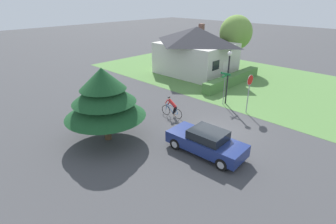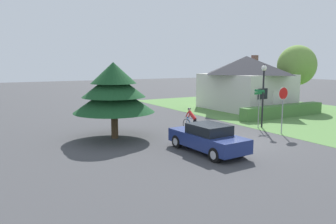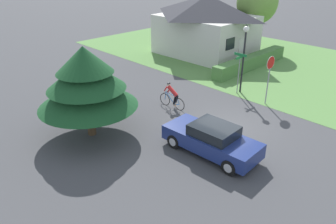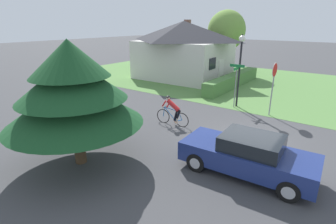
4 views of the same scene
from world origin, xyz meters
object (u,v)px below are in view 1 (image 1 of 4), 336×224
(street_name_sign, at_px, (225,83))
(conifer_tall_near, at_px, (104,96))
(cottage_house, at_px, (196,50))
(deciduous_tree_right, at_px, (236,33))
(cyclist, at_px, (172,107))
(stop_sign, at_px, (249,86))
(street_lamp, at_px, (229,66))
(sedan_left_lane, at_px, (206,142))

(street_name_sign, bearing_deg, conifer_tall_near, 168.68)
(cottage_house, height_order, deciduous_tree_right, deciduous_tree_right)
(cyclist, xyz_separation_m, street_name_sign, (4.60, -1.36, 1.11))
(stop_sign, distance_m, conifer_tall_near, 10.41)
(stop_sign, distance_m, street_name_sign, 2.21)
(stop_sign, bearing_deg, cyclist, -36.45)
(cyclist, distance_m, street_lamp, 5.63)
(cyclist, relative_size, street_lamp, 0.43)
(deciduous_tree_right, bearing_deg, cyclist, -164.39)
(cottage_house, height_order, sedan_left_lane, cottage_house)
(sedan_left_lane, bearing_deg, stop_sign, -83.13)
(stop_sign, bearing_deg, street_lamp, -100.43)
(stop_sign, xyz_separation_m, street_lamp, (0.48, 2.14, 0.99))
(conifer_tall_near, bearing_deg, sedan_left_lane, -61.18)
(cyclist, height_order, street_lamp, street_lamp)
(cyclist, relative_size, stop_sign, 0.63)
(street_lamp, bearing_deg, conifer_tall_near, 168.80)
(street_lamp, relative_size, deciduous_tree_right, 0.71)
(stop_sign, bearing_deg, deciduous_tree_right, -141.78)
(stop_sign, bearing_deg, sedan_left_lane, 12.16)
(cottage_house, distance_m, cyclist, 12.25)
(cyclist, relative_size, street_name_sign, 0.70)
(conifer_tall_near, bearing_deg, cottage_house, 19.87)
(street_lamp, xyz_separation_m, conifer_tall_near, (-10.02, 1.98, -0.29))
(cottage_house, xyz_separation_m, street_name_sign, (-5.80, -7.55, -0.81))
(stop_sign, distance_m, deciduous_tree_right, 13.43)
(street_name_sign, distance_m, deciduous_tree_right, 12.19)
(stop_sign, height_order, conifer_tall_near, conifer_tall_near)
(stop_sign, relative_size, conifer_tall_near, 0.62)
(cottage_house, height_order, street_name_sign, cottage_house)
(sedan_left_lane, distance_m, stop_sign, 6.87)
(cottage_house, height_order, conifer_tall_near, cottage_house)
(cottage_house, xyz_separation_m, stop_sign, (-5.98, -9.73, -0.53))
(stop_sign, bearing_deg, conifer_tall_near, -21.10)
(sedan_left_lane, distance_m, deciduous_tree_right, 19.85)
(street_name_sign, relative_size, conifer_tall_near, 0.55)
(deciduous_tree_right, bearing_deg, street_name_sign, -152.06)
(conifer_tall_near, bearing_deg, street_name_sign, -11.32)
(cottage_house, xyz_separation_m, street_lamp, (-5.49, -7.59, 0.47))
(street_lamp, bearing_deg, deciduous_tree_right, 28.79)
(street_name_sign, bearing_deg, stop_sign, -94.83)
(street_lamp, bearing_deg, stop_sign, -102.74)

